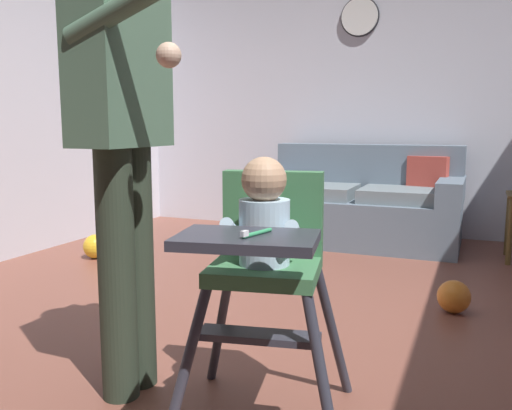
# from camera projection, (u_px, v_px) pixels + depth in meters

# --- Properties ---
(ground) EXTENTS (6.07, 7.26, 0.10)m
(ground) POSITION_uv_depth(u_px,v_px,m) (235.00, 338.00, 2.82)
(ground) COLOR brown
(wall_far) EXTENTS (5.27, 0.06, 2.55)m
(wall_far) POSITION_uv_depth(u_px,v_px,m) (358.00, 100.00, 5.25)
(wall_far) COLOR silver
(wall_far) RESTS_ON ground
(couch) EXTENTS (1.71, 0.86, 0.86)m
(couch) POSITION_uv_depth(u_px,v_px,m) (361.00, 205.00, 4.84)
(couch) COLOR slate
(couch) RESTS_ON ground
(high_chair) EXTENTS (0.70, 0.80, 0.94)m
(high_chair) POSITION_uv_depth(u_px,v_px,m) (265.00, 244.00, 1.85)
(high_chair) COLOR #30313C
(high_chair) RESTS_ON ground
(adult_standing) EXTENTS (0.51, 0.50, 1.74)m
(adult_standing) POSITION_uv_depth(u_px,v_px,m) (124.00, 139.00, 2.03)
(adult_standing) COLOR #2C3729
(adult_standing) RESTS_ON ground
(toy_ball) EXTENTS (0.19, 0.19, 0.19)m
(toy_ball) POSITION_uv_depth(u_px,v_px,m) (95.00, 246.00, 4.28)
(toy_ball) COLOR gold
(toy_ball) RESTS_ON ground
(toy_ball_second) EXTENTS (0.18, 0.18, 0.18)m
(toy_ball_second) POSITION_uv_depth(u_px,v_px,m) (454.00, 297.00, 3.05)
(toy_ball_second) COLOR orange
(toy_ball_second) RESTS_ON ground
(wall_clock) EXTENTS (0.36, 0.04, 0.36)m
(wall_clock) POSITION_uv_depth(u_px,v_px,m) (360.00, 17.00, 5.09)
(wall_clock) COLOR white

